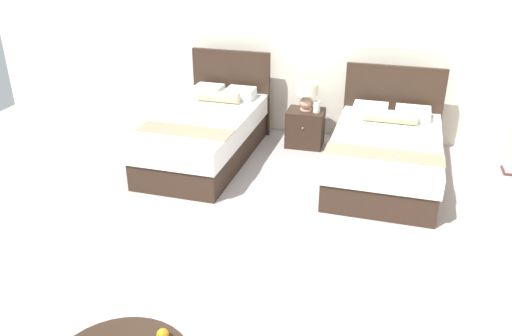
# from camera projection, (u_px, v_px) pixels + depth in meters

# --- Properties ---
(ground_plane) EXTENTS (10.02, 10.24, 0.02)m
(ground_plane) POSITION_uv_depth(u_px,v_px,m) (250.00, 258.00, 4.76)
(ground_plane) COLOR #A29695
(wall_back) EXTENTS (10.02, 0.12, 2.58)m
(wall_back) POSITION_uv_depth(u_px,v_px,m) (312.00, 43.00, 7.10)
(wall_back) COLOR silver
(wall_back) RESTS_ON ground
(bed_near_window) EXTENTS (1.19, 2.23, 1.19)m
(bed_near_window) POSITION_uv_depth(u_px,v_px,m) (206.00, 134.00, 6.62)
(bed_near_window) COLOR #302117
(bed_near_window) RESTS_ON ground
(bed_near_corner) EXTENTS (1.33, 2.09, 1.14)m
(bed_near_corner) POSITION_uv_depth(u_px,v_px,m) (385.00, 153.00, 6.13)
(bed_near_corner) COLOR #302117
(bed_near_corner) RESTS_ON ground
(nightstand) EXTENTS (0.50, 0.42, 0.51)m
(nightstand) POSITION_uv_depth(u_px,v_px,m) (305.00, 128.00, 7.04)
(nightstand) COLOR #302117
(nightstand) RESTS_ON ground
(table_lamp) EXTENTS (0.30, 0.30, 0.38)m
(table_lamp) POSITION_uv_depth(u_px,v_px,m) (307.00, 93.00, 6.85)
(table_lamp) COLOR tan
(table_lamp) RESTS_ON nightstand
(vase) EXTENTS (0.09, 0.09, 0.15)m
(vase) POSITION_uv_depth(u_px,v_px,m) (317.00, 107.00, 6.83)
(vase) COLOR silver
(vase) RESTS_ON nightstand
(loose_orange) EXTENTS (0.08, 0.08, 0.08)m
(loose_orange) POSITION_uv_depth(u_px,v_px,m) (163.00, 335.00, 3.23)
(loose_orange) COLOR orange
(loose_orange) RESTS_ON coffee_table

